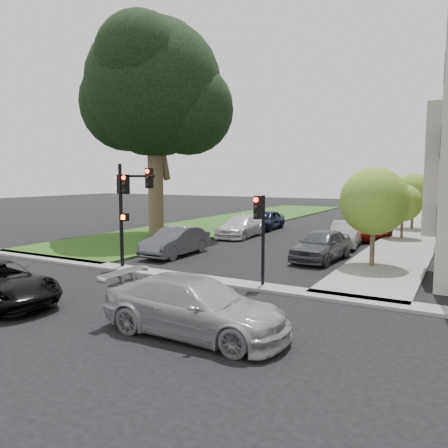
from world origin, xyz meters
The scene contains 19 objects.
ground centered at (0.00, 0.00, 0.00)m, with size 140.00×140.00×0.00m, color black.
grass_strip centered at (-9.00, 24.00, 0.06)m, with size 8.00×44.00×0.12m, color black.
sidewalk_right centered at (6.75, 24.00, 0.06)m, with size 3.50×44.00×0.12m, color slate.
sidewalk_cross centered at (0.00, 2.00, 0.06)m, with size 60.00×1.00×0.12m, color slate.
eucalyptus centered at (-9.35, 11.79, 10.23)m, with size 10.58×9.60×14.98m.
small_tree_a centered at (6.20, 7.96, 3.08)m, with size 3.09×3.09×4.64m.
small_tree_b centered at (6.20, 18.36, 2.46)m, with size 2.47×2.47×3.70m.
small_tree_c centered at (6.20, 24.48, 2.98)m, with size 2.98×2.98×4.47m.
traffic_signal_main centered at (-3.42, 2.23, 3.30)m, with size 2.35×0.61×4.79m.
traffic_signal_secondary centered at (3.13, 2.19, 2.45)m, with size 0.46×0.37×3.52m.
car_cross_far centered at (3.68, -3.22, 0.77)m, with size 2.15×5.29×1.54m, color #999BA0.
car_parked_0 centered at (3.64, 8.55, 0.80)m, with size 1.88×4.67×1.59m, color #3F4247.
car_parked_1 centered at (3.61, 13.69, 0.76)m, with size 1.60×4.59×1.51m, color #999BA0.
car_parked_2 centered at (3.88, 17.30, 0.74)m, with size 2.45×5.31×1.47m, color maroon.
car_parked_3 centered at (3.96, 24.24, 0.72)m, with size 1.70×4.22×1.44m, color maroon.
car_parked_4 centered at (3.71, 28.81, 0.73)m, with size 2.04×5.01×1.45m, color #999BA0.
car_parked_5 centered at (-3.59, 6.14, 0.76)m, with size 1.62×4.64×1.53m, color #3F4247.
car_parked_6 centered at (-3.80, 14.26, 0.74)m, with size 2.08×5.12×1.49m, color silver.
car_parked_7 centered at (-3.98, 19.14, 0.77)m, with size 1.82×4.52×1.54m, color black.
Camera 1 is at (9.89, -12.76, 4.22)m, focal length 35.00 mm.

